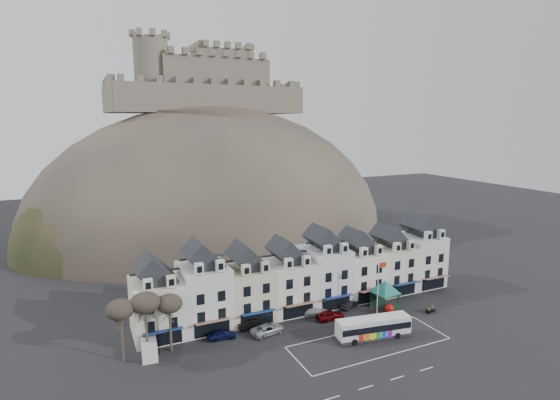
# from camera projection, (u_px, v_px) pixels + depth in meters

# --- Properties ---
(ground) EXTENTS (300.00, 300.00, 0.00)m
(ground) POSITION_uv_depth(u_px,v_px,m) (362.00, 350.00, 57.80)
(ground) COLOR black
(ground) RESTS_ON ground
(coach_bay_markings) EXTENTS (22.00, 7.50, 0.01)m
(coach_bay_markings) POSITION_uv_depth(u_px,v_px,m) (369.00, 343.00, 59.75)
(coach_bay_markings) COLOR silver
(coach_bay_markings) RESTS_ON ground
(townhouse_terrace) EXTENTS (54.40, 9.35, 11.80)m
(townhouse_terrace) POSITION_uv_depth(u_px,v_px,m) (307.00, 274.00, 71.17)
(townhouse_terrace) COLOR silver
(townhouse_terrace) RESTS_ON ground
(castle_hill) EXTENTS (100.00, 76.00, 68.00)m
(castle_hill) POSITION_uv_depth(u_px,v_px,m) (218.00, 231.00, 119.85)
(castle_hill) COLOR #38322B
(castle_hill) RESTS_ON ground
(castle) EXTENTS (50.20, 22.20, 22.00)m
(castle) POSITION_uv_depth(u_px,v_px,m) (204.00, 83.00, 118.61)
(castle) COLOR #675D4E
(castle) RESTS_ON ground
(tree_left_far) EXTENTS (3.61, 3.61, 8.24)m
(tree_left_far) POSITION_uv_depth(u_px,v_px,m) (120.00, 310.00, 53.94)
(tree_left_far) COLOR #392F24
(tree_left_far) RESTS_ON ground
(tree_left_mid) EXTENTS (3.78, 3.78, 8.64)m
(tree_left_mid) POSITION_uv_depth(u_px,v_px,m) (145.00, 303.00, 55.12)
(tree_left_mid) COLOR #392F24
(tree_left_mid) RESTS_ON ground
(tree_left_near) EXTENTS (3.43, 3.43, 7.84)m
(tree_left_near) POSITION_uv_depth(u_px,v_px,m) (169.00, 304.00, 56.48)
(tree_left_near) COLOR #392F24
(tree_left_near) RESTS_ON ground
(bus) EXTENTS (10.84, 4.07, 2.99)m
(bus) POSITION_uv_depth(u_px,v_px,m) (373.00, 327.00, 60.79)
(bus) COLOR #262628
(bus) RESTS_ON ground
(bus_shelter) EXTENTS (7.48, 7.48, 4.77)m
(bus_shelter) POSITION_uv_depth(u_px,v_px,m) (385.00, 287.00, 69.96)
(bus_shelter) COLOR black
(bus_shelter) RESTS_ON ground
(red_buoy) EXTENTS (1.48, 1.48, 1.84)m
(red_buoy) POSITION_uv_depth(u_px,v_px,m) (389.00, 310.00, 68.07)
(red_buoy) COLOR black
(red_buoy) RESTS_ON ground
(flagpole) EXTENTS (1.28, 0.37, 9.02)m
(flagpole) POSITION_uv_depth(u_px,v_px,m) (379.00, 285.00, 66.88)
(flagpole) COLOR silver
(flagpole) RESTS_ON ground
(white_van) EXTENTS (2.27, 4.50, 1.98)m
(white_van) POSITION_uv_depth(u_px,v_px,m) (149.00, 348.00, 56.31)
(white_van) COLOR white
(white_van) RESTS_ON ground
(planter_west) EXTENTS (1.12, 0.76, 1.08)m
(planter_west) POSITION_uv_depth(u_px,v_px,m) (432.00, 309.00, 69.38)
(planter_west) COLOR black
(planter_west) RESTS_ON ground
(planter_east) EXTENTS (1.10, 0.84, 0.98)m
(planter_east) POSITION_uv_depth(u_px,v_px,m) (429.00, 310.00, 69.00)
(planter_east) COLOR black
(planter_east) RESTS_ON ground
(car_navy) EXTENTS (4.13, 2.07, 1.35)m
(car_navy) POSITION_uv_depth(u_px,v_px,m) (222.00, 334.00, 60.72)
(car_navy) COLOR #0B0F39
(car_navy) RESTS_ON ground
(car_black) EXTENTS (4.84, 1.93, 1.57)m
(car_black) POSITION_uv_depth(u_px,v_px,m) (253.00, 323.00, 63.90)
(car_black) COLOR black
(car_black) RESTS_ON ground
(car_silver) EXTENTS (5.31, 3.27, 1.40)m
(car_silver) POSITION_uv_depth(u_px,v_px,m) (268.00, 329.00, 62.18)
(car_silver) COLOR #A0A3A7
(car_silver) RESTS_ON ground
(car_white) EXTENTS (4.70, 3.31, 1.26)m
(car_white) POSITION_uv_depth(u_px,v_px,m) (315.00, 311.00, 68.21)
(car_white) COLOR silver
(car_white) RESTS_ON ground
(car_maroon) EXTENTS (4.56, 2.12, 1.51)m
(car_maroon) POSITION_uv_depth(u_px,v_px,m) (330.00, 315.00, 66.48)
(car_maroon) COLOR #520407
(car_maroon) RESTS_ON ground
(car_charcoal) EXTENTS (4.15, 2.78, 1.29)m
(car_charcoal) POSITION_uv_depth(u_px,v_px,m) (350.00, 304.00, 70.88)
(car_charcoal) COLOR black
(car_charcoal) RESTS_ON ground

